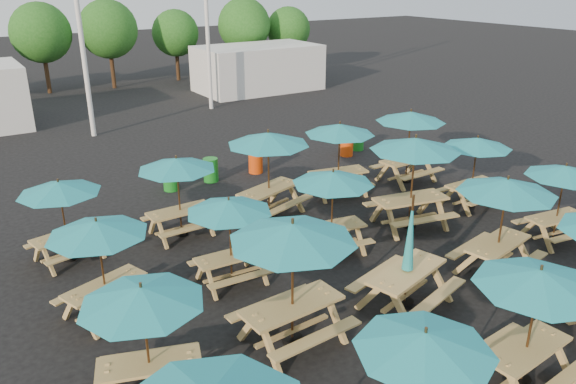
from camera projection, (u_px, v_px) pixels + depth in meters
ground at (320, 251)px, 14.22m from camera, size 120.00×120.00×0.00m
picnic_unit_1 at (142, 302)px, 8.64m from camera, size 2.51×2.51×2.13m
picnic_unit_2 at (98, 233)px, 10.91m from camera, size 2.53×2.53×2.13m
picnic_unit_3 at (59, 192)px, 13.13m from camera, size 2.29×2.29×2.06m
picnic_unit_4 at (424, 348)px, 7.60m from camera, size 2.04×2.04×2.11m
picnic_unit_5 at (293, 239)px, 9.93m from camera, size 2.49×2.49×2.51m
picnic_unit_6 at (229, 211)px, 12.13m from camera, size 1.98×1.98×2.04m
picnic_unit_7 at (177, 168)px, 14.39m from camera, size 2.09×2.09×2.18m
picnic_unit_8 at (539, 285)px, 8.93m from camera, size 2.25×2.25×2.23m
picnic_unit_9 at (408, 262)px, 11.51m from camera, size 2.36×2.18×2.52m
picnic_unit_10 at (333, 182)px, 13.50m from camera, size 2.29×2.29×2.15m
picnic_unit_11 at (268, 143)px, 15.54m from camera, size 2.91×2.91×2.49m
picnic_unit_13 at (506, 191)px, 12.45m from camera, size 2.58×2.58×2.35m
picnic_unit_14 at (415, 149)px, 14.78m from camera, size 2.81×2.81×2.57m
picnic_unit_15 at (340, 133)px, 17.12m from camera, size 2.52×2.52×2.31m
picnic_unit_17 at (565, 175)px, 14.11m from camera, size 2.19×2.19×2.09m
picnic_unit_18 at (477, 146)px, 16.31m from camera, size 2.00×2.00×2.14m
picnic_unit_19 at (410, 121)px, 18.17m from camera, size 2.36×2.36×2.42m
waste_bin_0 at (171, 178)px, 18.05m from camera, size 0.50×0.50×0.80m
waste_bin_1 at (211, 170)px, 18.81m from camera, size 0.50×0.50×0.80m
waste_bin_2 at (256, 162)px, 19.64m from camera, size 0.50×0.50×0.80m
waste_bin_3 at (347, 146)px, 21.45m from camera, size 0.50×0.50×0.80m
waste_bin_4 at (358, 140)px, 22.17m from camera, size 0.50×0.50×0.80m
event_tent_1 at (258, 68)px, 33.17m from camera, size 7.00×4.00×2.60m
tree_3 at (41, 33)px, 31.53m from camera, size 3.36×3.36×5.09m
tree_4 at (108, 29)px, 32.97m from camera, size 3.41×3.41×5.17m
tree_5 at (175, 33)px, 35.63m from camera, size 2.94×2.94×4.45m
tree_6 at (244, 25)px, 36.07m from camera, size 3.38×3.38×5.13m
tree_7 at (288, 29)px, 37.94m from camera, size 2.95×2.95×4.48m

